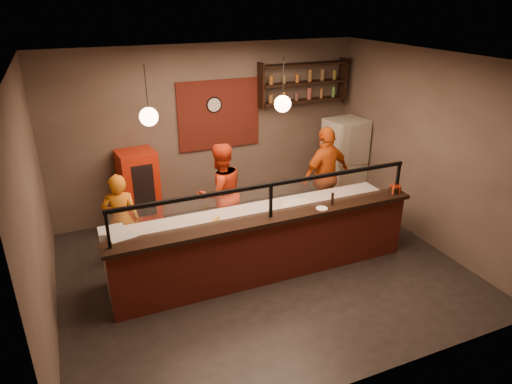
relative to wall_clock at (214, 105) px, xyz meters
name	(u,v)px	position (x,y,z in m)	size (l,w,h in m)	color
floor	(262,269)	(-0.10, -2.46, -2.10)	(6.00, 6.00, 0.00)	black
ceiling	(263,60)	(-0.10, -2.46, 1.10)	(6.00, 6.00, 0.00)	#3A322D
wall_back	(209,131)	(-0.10, 0.04, -0.50)	(6.00, 6.00, 0.00)	#6B5B4E
wall_left	(34,210)	(-3.10, -2.46, -0.50)	(5.00, 5.00, 0.00)	#6B5B4E
wall_right	(426,149)	(2.90, -2.46, -0.50)	(5.00, 5.00, 0.00)	#6B5B4E
wall_front	(366,260)	(-0.10, -4.96, -0.50)	(6.00, 6.00, 0.00)	#6B5B4E
brick_patch	(219,115)	(0.10, 0.01, -0.20)	(1.60, 0.04, 1.30)	maroon
service_counter	(270,251)	(-0.10, -2.76, -1.60)	(4.60, 0.25, 1.00)	maroon
counter_ledge	(271,219)	(-0.10, -2.76, -1.07)	(4.70, 0.37, 0.06)	black
worktop_cabinet	(257,240)	(-0.10, -2.26, -1.68)	(4.60, 0.75, 0.85)	gray
worktop	(257,214)	(-0.10, -2.26, -1.23)	(4.60, 0.75, 0.05)	silver
sneeze_guard	(271,197)	(-0.10, -2.76, -0.73)	(4.50, 0.05, 0.52)	white
wall_shelving	(303,83)	(1.80, -0.14, 0.30)	(1.84, 0.28, 0.85)	black
wall_clock	(214,105)	(0.00, 0.00, 0.00)	(0.30, 0.30, 0.04)	black
pendant_left	(149,117)	(-1.60, -2.26, 0.45)	(0.24, 0.24, 0.77)	black
pendant_right	(283,104)	(0.30, -2.26, 0.45)	(0.24, 0.24, 0.77)	black
cook_left	(121,220)	(-2.03, -1.40, -1.34)	(0.55, 0.36, 1.52)	orange
cook_mid	(221,194)	(-0.36, -1.31, -1.22)	(0.86, 0.67, 1.77)	red
cook_right	(326,175)	(1.67, -1.36, -1.18)	(1.08, 0.45, 1.84)	#D95A14
fridge	(344,161)	(2.50, -0.69, -1.24)	(0.72, 0.67, 1.73)	beige
red_cooler	(139,191)	(-1.56, -0.31, -1.36)	(0.64, 0.58, 1.49)	#B0210B
pizza_dough	(299,205)	(0.63, -2.28, -1.19)	(0.53, 0.53, 0.01)	white
prep_tub_a	(112,235)	(-2.25, -2.26, -1.12)	(0.34, 0.27, 0.17)	silver
prep_tub_b	(111,233)	(-2.25, -2.19, -1.13)	(0.27, 0.22, 0.14)	white
prep_tub_c	(122,241)	(-2.14, -2.51, -1.12)	(0.33, 0.26, 0.17)	silver
rolling_pin	(212,222)	(-0.85, -2.34, -1.17)	(0.06, 0.06, 0.33)	gold
condiment_caddy	(395,190)	(2.10, -2.75, -1.00)	(0.16, 0.13, 0.09)	black
pepper_mill	(332,199)	(0.93, -2.75, -0.94)	(0.04, 0.04, 0.19)	black
small_plate	(322,208)	(0.71, -2.82, -1.03)	(0.17, 0.17, 0.01)	white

